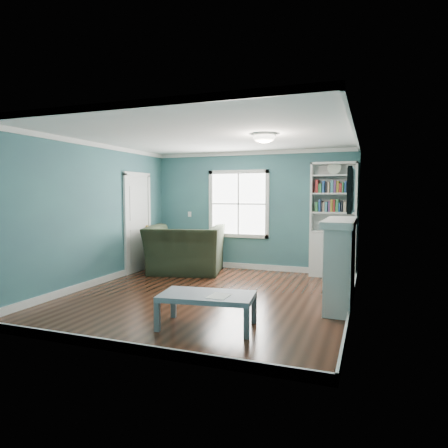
% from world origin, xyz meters
% --- Properties ---
extents(floor, '(5.00, 5.00, 0.00)m').
position_xyz_m(floor, '(0.00, 0.00, 0.00)').
color(floor, black).
rests_on(floor, ground).
extents(room_walls, '(5.00, 5.00, 5.00)m').
position_xyz_m(room_walls, '(0.00, 0.00, 1.58)').
color(room_walls, '#385B68').
rests_on(room_walls, ground).
extents(trim, '(4.50, 5.00, 2.60)m').
position_xyz_m(trim, '(0.00, 0.00, 1.24)').
color(trim, white).
rests_on(trim, ground).
extents(window, '(1.40, 0.06, 1.50)m').
position_xyz_m(window, '(-0.30, 2.49, 1.45)').
color(window, white).
rests_on(window, room_walls).
extents(bookshelf, '(0.90, 0.35, 2.31)m').
position_xyz_m(bookshelf, '(1.77, 2.30, 0.92)').
color(bookshelf, silver).
rests_on(bookshelf, ground).
extents(fireplace, '(0.44, 1.58, 1.30)m').
position_xyz_m(fireplace, '(2.08, 0.20, 0.64)').
color(fireplace, black).
rests_on(fireplace, ground).
extents(tv, '(0.06, 1.10, 0.65)m').
position_xyz_m(tv, '(2.20, 0.20, 1.72)').
color(tv, black).
rests_on(tv, fireplace).
extents(door, '(0.12, 0.98, 2.17)m').
position_xyz_m(door, '(-2.22, 1.40, 1.07)').
color(door, silver).
rests_on(door, ground).
extents(ceiling_fixture, '(0.38, 0.38, 0.15)m').
position_xyz_m(ceiling_fixture, '(0.90, 0.10, 2.55)').
color(ceiling_fixture, white).
rests_on(ceiling_fixture, room_walls).
extents(light_switch, '(0.08, 0.01, 0.12)m').
position_xyz_m(light_switch, '(-1.50, 2.48, 1.20)').
color(light_switch, white).
rests_on(light_switch, room_walls).
extents(recliner, '(1.73, 1.33, 1.34)m').
position_xyz_m(recliner, '(-1.19, 1.60, 0.67)').
color(recliner, black).
rests_on(recliner, ground).
extents(coffee_table, '(1.24, 0.78, 0.42)m').
position_xyz_m(coffee_table, '(0.58, -1.43, 0.37)').
color(coffee_table, '#545D65').
rests_on(coffee_table, ground).
extents(paper_sheet, '(0.25, 0.31, 0.00)m').
position_xyz_m(paper_sheet, '(0.76, -1.48, 0.43)').
color(paper_sheet, white).
rests_on(paper_sheet, coffee_table).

